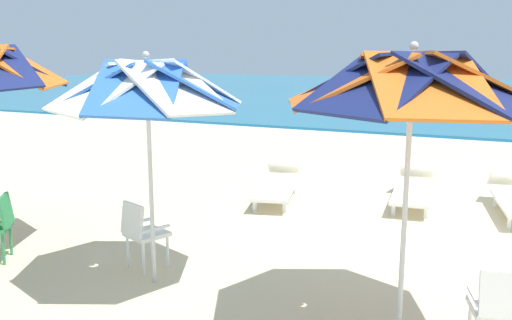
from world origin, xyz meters
The scene contains 9 objects.
ground_plane centered at (0.00, 0.00, 0.00)m, with size 80.00×80.00×0.00m, color beige.
sea centered at (0.00, 27.27, 0.05)m, with size 80.00×36.00×0.10m, color teal.
surf_foam centered at (0.00, 8.97, 0.01)m, with size 80.00×0.70×0.01m, color white.
beach_umbrella_0 centered at (-0.07, -3.29, 2.39)m, with size 2.35×2.35×2.75m.
plastic_chair_0 centered at (0.80, -3.49, 0.50)m, with size 0.54×0.56×0.87m.
beach_umbrella_1 centered at (-2.90, -3.32, 2.28)m, with size 2.19×2.19×2.67m.
plastic_chair_1 centered at (-3.25, -3.04, 0.50)m, with size 0.57×0.59×0.87m.
sun_lounger_1 centered at (-0.63, 1.36, 0.28)m, with size 0.81×2.19×0.62m.
sun_lounger_2 centered at (-2.94, 0.67, 0.28)m, with size 1.11×2.23×0.62m.
Camera 1 is at (0.68, -8.41, 2.68)m, focal length 38.85 mm.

